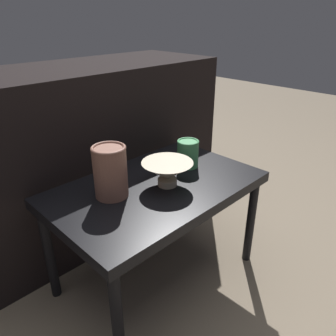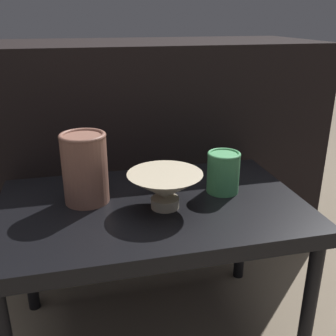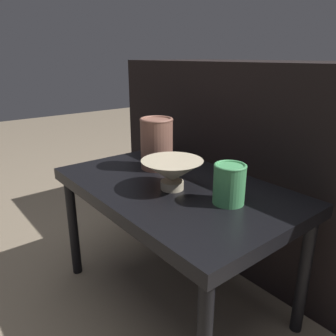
# 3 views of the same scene
# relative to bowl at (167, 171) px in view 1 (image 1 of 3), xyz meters

# --- Properties ---
(ground_plane) EXTENTS (8.00, 8.00, 0.00)m
(ground_plane) POSITION_rel_bowl_xyz_m (-0.03, 0.03, -0.50)
(ground_plane) COLOR #7F705B
(table) EXTENTS (0.79, 0.49, 0.44)m
(table) POSITION_rel_bowl_xyz_m (-0.03, 0.03, -0.10)
(table) COLOR black
(table) RESTS_ON ground_plane
(couch_backdrop) EXTENTS (1.42, 0.50, 0.81)m
(couch_backdrop) POSITION_rel_bowl_xyz_m (-0.03, 0.57, -0.09)
(couch_backdrop) COLOR black
(couch_backdrop) RESTS_ON ground_plane
(bowl) EXTENTS (0.19, 0.19, 0.09)m
(bowl) POSITION_rel_bowl_xyz_m (0.00, 0.00, 0.00)
(bowl) COLOR #C1B293
(bowl) RESTS_ON table
(vase_textured_left) EXTENTS (0.12, 0.12, 0.18)m
(vase_textured_left) POSITION_rel_bowl_xyz_m (-0.19, 0.08, 0.04)
(vase_textured_left) COLOR brown
(vase_textured_left) RESTS_ON table
(vase_colorful_right) EXTENTS (0.09, 0.09, 0.11)m
(vase_colorful_right) POSITION_rel_bowl_xyz_m (0.18, 0.06, 0.00)
(vase_colorful_right) COLOR #47995B
(vase_colorful_right) RESTS_ON table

